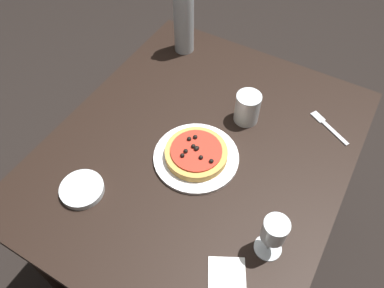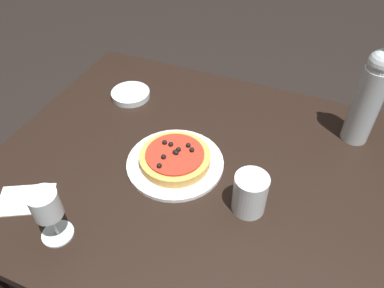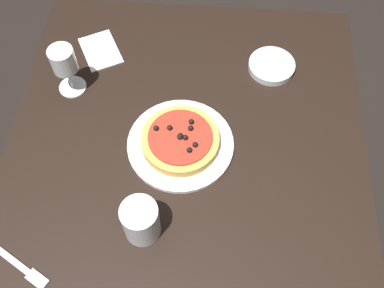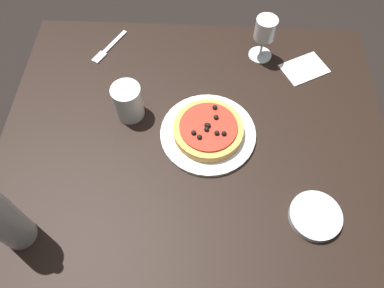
# 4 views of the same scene
# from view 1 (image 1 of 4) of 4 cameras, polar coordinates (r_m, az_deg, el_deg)

# --- Properties ---
(ground_plane) EXTENTS (14.00, 14.00, 0.00)m
(ground_plane) POSITION_cam_1_polar(r_m,az_deg,el_deg) (1.84, 0.69, -14.11)
(ground_plane) COLOR black
(dining_table) EXTENTS (1.10, 0.92, 0.71)m
(dining_table) POSITION_cam_1_polar(r_m,az_deg,el_deg) (1.29, 0.95, -3.13)
(dining_table) COLOR black
(dining_table) RESTS_ON ground_plane
(dinner_plate) EXTENTS (0.27, 0.27, 0.01)m
(dinner_plate) POSITION_cam_1_polar(r_m,az_deg,el_deg) (1.19, 0.63, -2.02)
(dinner_plate) COLOR white
(dinner_plate) RESTS_ON dining_table
(pizza) EXTENTS (0.20, 0.20, 0.04)m
(pizza) POSITION_cam_1_polar(r_m,az_deg,el_deg) (1.17, 0.64, -1.39)
(pizza) COLOR gold
(pizza) RESTS_ON dinner_plate
(wine_glass) EXTENTS (0.08, 0.08, 0.15)m
(wine_glass) POSITION_cam_1_polar(r_m,az_deg,el_deg) (0.97, 12.41, -12.96)
(wine_glass) COLOR silver
(wine_glass) RESTS_ON dining_table
(wine_bottle) EXTENTS (0.08, 0.08, 0.36)m
(wine_bottle) POSITION_cam_1_polar(r_m,az_deg,el_deg) (1.48, -1.28, 19.09)
(wine_bottle) COLOR #B2BCC1
(wine_bottle) RESTS_ON dining_table
(water_cup) EXTENTS (0.08, 0.08, 0.11)m
(water_cup) POSITION_cam_1_polar(r_m,az_deg,el_deg) (1.27, 8.43, 5.46)
(water_cup) COLOR silver
(water_cup) RESTS_ON dining_table
(side_bowl) EXTENTS (0.13, 0.13, 0.02)m
(side_bowl) POSITION_cam_1_polar(r_m,az_deg,el_deg) (1.16, -16.41, -6.64)
(side_bowl) COLOR silver
(side_bowl) RESTS_ON dining_table
(fork) EXTENTS (0.10, 0.15, 0.00)m
(fork) POSITION_cam_1_polar(r_m,az_deg,el_deg) (1.35, 19.91, 2.62)
(fork) COLOR #B7B7BC
(fork) RESTS_ON dining_table
(paper_napkin) EXTENTS (0.17, 0.15, 0.00)m
(paper_napkin) POSITION_cam_1_polar(r_m,az_deg,el_deg) (1.02, 5.38, -20.42)
(paper_napkin) COLOR white
(paper_napkin) RESTS_ON dining_table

